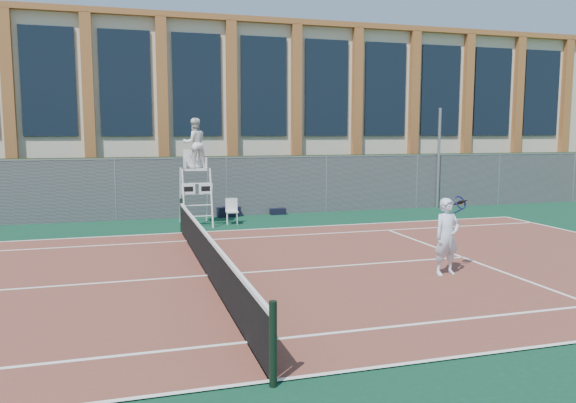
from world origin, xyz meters
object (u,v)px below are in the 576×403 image
object	(u,v)px
umpire_chair	(195,146)
plastic_chair	(232,209)
tennis_player	(447,236)
steel_pole	(439,158)

from	to	relation	value
umpire_chair	plastic_chair	bearing A→B (deg)	-6.90
plastic_chair	tennis_player	xyz separation A→B (m)	(3.23, -8.29, 0.35)
umpire_chair	tennis_player	world-z (taller)	umpire_chair
umpire_chair	plastic_chair	distance (m)	2.48
umpire_chair	plastic_chair	size ratio (longest dim) A/B	4.14
plastic_chair	tennis_player	distance (m)	8.90
tennis_player	plastic_chair	bearing A→B (deg)	111.28
steel_pole	umpire_chair	distance (m)	10.46
tennis_player	steel_pole	bearing A→B (deg)	59.79
steel_pole	umpire_chair	xyz separation A→B (m)	(-10.31, -1.65, 0.61)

